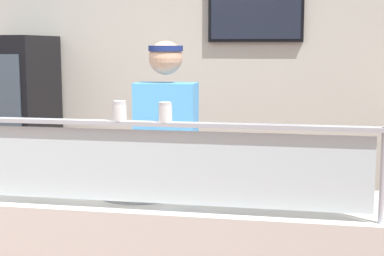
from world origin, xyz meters
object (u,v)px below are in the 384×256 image
parmesan_shaker (120,112)px  pepper_flake_shaker (165,113)px  pizza_tray (139,191)px  worker_figure (167,161)px  pizza_server (145,188)px  drink_fridge (13,144)px

parmesan_shaker → pepper_flake_shaker: 0.22m
pizza_tray → pepper_flake_shaker: pepper_flake_shaker is taller
pizza_tray → worker_figure: 0.62m
pizza_server → parmesan_shaker: size_ratio=2.97×
pepper_flake_shaker → worker_figure: bearing=103.1°
pizza_tray → drink_fridge: drink_fridge is taller
pizza_tray → worker_figure: bearing=89.8°
pizza_server → drink_fridge: bearing=131.8°
pizza_tray → worker_figure: (0.00, 0.62, 0.04)m
pizza_tray → worker_figure: size_ratio=0.25×
pizza_tray → pizza_server: bearing=-28.3°
pizza_tray → parmesan_shaker: (-0.00, -0.30, 0.45)m
pizza_tray → pepper_flake_shaker: (0.22, -0.30, 0.45)m
parmesan_shaker → drink_fridge: bearing=130.0°
drink_fridge → worker_figure: bearing=-30.6°
pizza_tray → drink_fridge: (-1.55, 1.54, -0.06)m
parmesan_shaker → worker_figure: 1.01m
pizza_tray → drink_fridge: bearing=135.2°
parmesan_shaker → worker_figure: worker_figure is taller
worker_figure → drink_fridge: 1.80m
parmesan_shaker → drink_fridge: (-1.54, 1.84, -0.51)m
pizza_tray → pepper_flake_shaker: bearing=-54.4°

